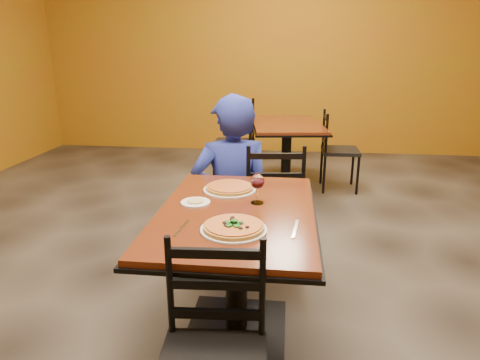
# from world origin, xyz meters

# --- Properties ---
(floor) EXTENTS (7.00, 8.00, 0.01)m
(floor) POSITION_xyz_m (0.00, 0.00, 0.00)
(floor) COLOR black
(floor) RESTS_ON ground
(wall_back) EXTENTS (7.00, 0.01, 3.00)m
(wall_back) POSITION_xyz_m (0.00, 4.00, 1.50)
(wall_back) COLOR #A45612
(wall_back) RESTS_ON ground
(table_main) EXTENTS (0.83, 1.23, 0.75)m
(table_main) POSITION_xyz_m (0.00, -0.50, 0.56)
(table_main) COLOR maroon
(table_main) RESTS_ON floor
(table_second) EXTENTS (0.92, 1.24, 0.75)m
(table_second) POSITION_xyz_m (0.24, 2.19, 0.55)
(table_second) COLOR maroon
(table_second) RESTS_ON floor
(chair_main_far) EXTENTS (0.47, 0.47, 0.92)m
(chair_main_far) POSITION_xyz_m (0.16, 0.44, 0.46)
(chair_main_far) COLOR black
(chair_main_far) RESTS_ON floor
(chair_second_left) EXTENTS (0.45, 0.45, 1.00)m
(chair_second_left) POSITION_xyz_m (-0.36, 2.19, 0.50)
(chair_second_left) COLOR black
(chair_second_left) RESTS_ON floor
(chair_second_right) EXTENTS (0.41, 0.41, 0.89)m
(chair_second_right) POSITION_xyz_m (0.84, 2.19, 0.44)
(chair_second_right) COLOR black
(chair_second_right) RESTS_ON floor
(diner) EXTENTS (0.71, 0.56, 1.25)m
(diner) POSITION_xyz_m (-0.16, 0.48, 0.62)
(diner) COLOR navy
(diner) RESTS_ON floor
(plate_main) EXTENTS (0.31, 0.31, 0.01)m
(plate_main) POSITION_xyz_m (0.02, -0.76, 0.76)
(plate_main) COLOR white
(plate_main) RESTS_ON table_main
(pizza_main) EXTENTS (0.28, 0.28, 0.02)m
(pizza_main) POSITION_xyz_m (0.02, -0.76, 0.77)
(pizza_main) COLOR maroon
(pizza_main) RESTS_ON plate_main
(plate_far) EXTENTS (0.31, 0.31, 0.01)m
(plate_far) POSITION_xyz_m (-0.08, -0.20, 0.76)
(plate_far) COLOR white
(plate_far) RESTS_ON table_main
(pizza_far) EXTENTS (0.28, 0.28, 0.02)m
(pizza_far) POSITION_xyz_m (-0.08, -0.20, 0.77)
(pizza_far) COLOR #BD6B24
(pizza_far) RESTS_ON plate_far
(side_plate) EXTENTS (0.16, 0.16, 0.01)m
(side_plate) POSITION_xyz_m (-0.23, -0.43, 0.76)
(side_plate) COLOR white
(side_plate) RESTS_ON table_main
(dip) EXTENTS (0.09, 0.09, 0.01)m
(dip) POSITION_xyz_m (-0.23, -0.43, 0.76)
(dip) COLOR tan
(dip) RESTS_ON side_plate
(wine_glass) EXTENTS (0.08, 0.08, 0.18)m
(wine_glass) POSITION_xyz_m (0.10, -0.39, 0.84)
(wine_glass) COLOR white
(wine_glass) RESTS_ON table_main
(fork) EXTENTS (0.03, 0.19, 0.00)m
(fork) POSITION_xyz_m (-0.22, -0.76, 0.75)
(fork) COLOR silver
(fork) RESTS_ON table_main
(knife) EXTENTS (0.04, 0.21, 0.00)m
(knife) POSITION_xyz_m (0.30, -0.71, 0.75)
(knife) COLOR silver
(knife) RESTS_ON table_main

